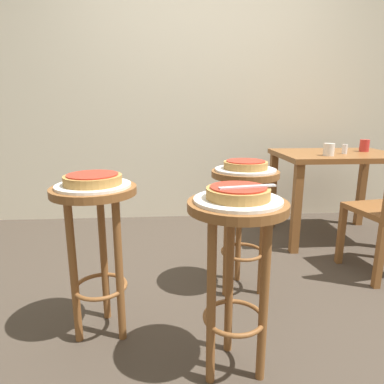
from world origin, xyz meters
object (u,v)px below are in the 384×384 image
Objects in this scene: stool_leftside at (244,204)px; pizza_server_knife at (248,187)px; stool_middle at (96,228)px; dining_table at (336,167)px; cup_near_edge at (329,150)px; pizza_middle at (93,179)px; pizza_leftside at (246,165)px; stool_foreground at (236,250)px; serving_plate_leftside at (245,170)px; cup_far_edge at (364,146)px; serving_plate_middle at (93,185)px; serving_plate_foreground at (238,200)px; condiment_shaker at (345,149)px; pizza_foreground at (238,193)px.

pizza_server_knife is (-0.15, -0.66, 0.26)m from stool_leftside.
dining_table is (1.71, 1.16, 0.07)m from stool_middle.
stool_leftside is 7.85× the size of cup_near_edge.
pizza_middle and pizza_leftside have the same top height.
stool_leftside is 3.35× the size of pizza_server_knife.
stool_leftside is (0.18, 0.64, 0.00)m from stool_foreground.
pizza_leftside reaches higher than dining_table.
stool_foreground is 3.35× the size of pizza_server_knife.
cup_far_edge is at bearing 35.83° from serving_plate_leftside.
pizza_leftside is 0.26× the size of dining_table.
serving_plate_middle is 2.08m from dining_table.
cup_near_edge is at bearing 53.08° from serving_plate_foreground.
stool_foreground is 1.84m from dining_table.
condiment_shaker reaches higher than serving_plate_middle.
pizza_middle is at bearing -147.95° from condiment_shaker.
pizza_foreground is at bearing 136.20° from pizza_server_knife.
pizza_leftside is at bearing 24.60° from stool_middle.
cup_near_edge is (0.79, 0.64, 0.01)m from pizza_leftside.
serving_plate_foreground is 1.84m from dining_table.
stool_foreground is 1.80m from condiment_shaker.
pizza_middle is 3.39× the size of condiment_shaker.
pizza_leftside is at bearing -139.42° from dining_table.
serving_plate_leftside is 1.39× the size of pizza_leftside.
pizza_leftside is (0.77, 0.35, -0.00)m from pizza_middle.
stool_middle is (-0.59, 0.29, -0.20)m from serving_plate_foreground.
serving_plate_leftside is at bearing -142.76° from condiment_shaker.
serving_plate_middle is (0.00, -0.00, 0.20)m from stool_middle.
cup_far_edge is (1.38, 1.52, 0.01)m from pizza_foreground.
stool_leftside is at bearing 24.60° from stool_middle.
serving_plate_foreground is at bearing -129.61° from condiment_shaker.
cup_near_edge is 0.48m from cup_far_edge.
pizza_leftside is (0.77, 0.35, 0.23)m from stool_middle.
pizza_server_knife is (-0.15, -0.66, 0.06)m from serving_plate_leftside.
pizza_foreground is 3.18× the size of condiment_shaker.
pizza_leftside is at bearing 74.77° from serving_plate_foreground.
serving_plate_foreground is 3.34× the size of cup_far_edge.
serving_plate_foreground is at bearing -127.63° from dining_table.
pizza_foreground and pizza_middle have the same top height.
stool_foreground and stool_leftside have the same top height.
stool_middle is 0.77× the size of dining_table.
cup_far_edge is (1.21, 0.87, 0.24)m from stool_leftside.
dining_table is at bearing 52.37° from serving_plate_foreground.
pizza_leftside reaches higher than serving_plate_middle.
cup_near_edge is (0.79, 0.64, 0.03)m from serving_plate_leftside.
serving_plate_middle is at bearing 143.29° from pizza_server_knife.
pizza_middle is (0.00, 0.00, 0.03)m from serving_plate_middle.
pizza_server_knife is at bearing -102.34° from stool_leftside.
pizza_leftside is (0.18, 0.64, 0.23)m from stool_foreground.
pizza_server_knife is at bearing -126.51° from dining_table.
stool_foreground is 7.85× the size of cup_near_edge.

